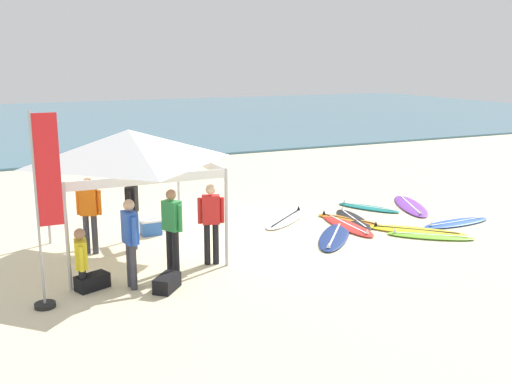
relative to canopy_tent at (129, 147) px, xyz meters
The scene contains 23 objects.
ground_plane 3.88m from the canopy_tent, ahead, with size 80.00×80.00×0.00m, color beige.
sea 30.10m from the canopy_tent, 84.17° to the left, with size 80.00×36.00×0.10m, color teal.
canopy_tent is the anchor object (origin of this frame).
surfboard_lime 7.39m from the canopy_tent, 15.13° to the right, with size 1.95×1.71×0.19m.
surfboard_blue 8.60m from the canopy_tent, ahead, with size 2.14×0.64×0.19m.
surfboard_black 6.42m from the canopy_tent, ahead, with size 1.05×2.19×0.19m.
surfboard_white 5.06m from the canopy_tent, 13.28° to the left, with size 2.14×1.92×0.19m.
surfboard_navy 5.28m from the canopy_tent, 10.87° to the right, with size 2.07×2.28×0.19m.
surfboard_purple 8.67m from the canopy_tent, ahead, with size 1.72×2.64×0.19m.
surfboard_red 5.98m from the canopy_tent, ahead, with size 0.77×2.37×0.19m.
surfboard_yellow 7.27m from the canopy_tent, 11.13° to the right, with size 2.18×2.18×0.19m.
surfboard_teal 7.53m from the canopy_tent, ahead, with size 1.37×1.89×0.19m.
surfboard_orange 6.27m from the canopy_tent, ahead, with size 1.28×1.88×0.19m.
person_black 1.42m from the canopy_tent, 74.76° to the left, with size 0.36×0.50×1.71m.
person_red 2.35m from the canopy_tent, 45.82° to the right, with size 0.53×0.32×1.71m.
person_green 2.08m from the canopy_tent, 73.29° to the right, with size 0.36×0.50×1.71m.
person_orange 1.68m from the canopy_tent, 153.50° to the left, with size 0.50×0.36×1.71m.
person_blue 2.46m from the canopy_tent, 104.45° to the right, with size 0.25×0.55×1.71m.
person_yellow 2.79m from the canopy_tent, 128.82° to the right, with size 0.26×0.55×1.20m.
banner_flag 3.08m from the canopy_tent, 131.94° to the right, with size 0.60×0.36×3.40m.
gear_bag_near_tent 3.26m from the canopy_tent, 88.84° to the right, with size 0.60×0.32×0.28m, color black.
gear_bag_by_pole 3.06m from the canopy_tent, 125.19° to the right, with size 0.60×0.32×0.28m, color black.
cooler_box 2.63m from the canopy_tent, 59.55° to the left, with size 0.50×0.36×0.39m.
Camera 1 is at (-5.93, -12.20, 4.21)m, focal length 41.62 mm.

